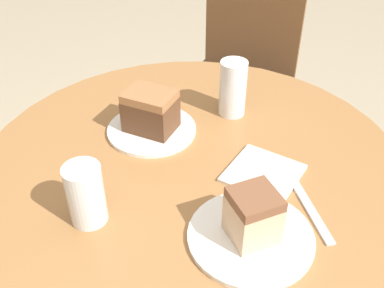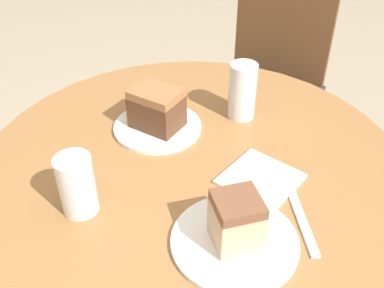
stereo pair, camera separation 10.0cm
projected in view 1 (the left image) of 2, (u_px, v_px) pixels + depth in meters
name	position (u px, v px, depth m)	size (l,w,h in m)	color
table	(192.00, 221.00, 1.15)	(0.97, 0.97, 0.74)	#9E6B3D
chair	(237.00, 84.00, 1.85)	(0.50, 0.51, 0.86)	brown
plate_near	(251.00, 237.00, 0.83)	(0.24, 0.24, 0.01)	white
plate_far	(152.00, 130.00, 1.11)	(0.22, 0.22, 0.01)	white
cake_slice_near	(253.00, 216.00, 0.80)	(0.11, 0.11, 0.10)	beige
cake_slice_far	(151.00, 111.00, 1.07)	(0.13, 0.11, 0.10)	brown
glass_lemonade	(86.00, 197.00, 0.84)	(0.07, 0.07, 0.13)	beige
glass_water	(233.00, 91.00, 1.14)	(0.07, 0.07, 0.15)	silver
napkin_stack	(263.00, 173.00, 0.98)	(0.18, 0.18, 0.01)	silver
fork	(310.00, 210.00, 0.89)	(0.10, 0.17, 0.00)	silver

